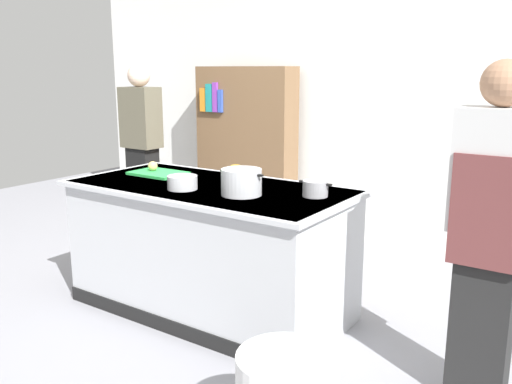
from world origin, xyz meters
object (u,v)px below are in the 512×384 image
at_px(onion, 153,166).
at_px(juice_cup, 236,172).
at_px(sauce_pan, 315,188).
at_px(person_chef, 491,229).
at_px(stock_pot, 241,182).
at_px(person_guest, 142,146).
at_px(mixing_bowl, 182,182).
at_px(bookshelf, 246,149).

relative_size(onion, juice_cup, 0.72).
bearing_deg(sauce_pan, person_chef, -10.19).
relative_size(stock_pot, juice_cup, 3.21).
height_order(sauce_pan, person_guest, person_guest).
height_order(stock_pot, mixing_bowl, stock_pot).
bearing_deg(onion, bookshelf, 101.37).
distance_m(onion, sauce_pan, 1.38).
height_order(mixing_bowl, person_guest, person_guest).
relative_size(stock_pot, sauce_pan, 1.44).
xyz_separation_m(person_chef, bookshelf, (-2.79, 1.87, -0.06)).
height_order(person_chef, bookshelf, person_chef).
bearing_deg(juice_cup, bookshelf, 123.12).
relative_size(onion, sauce_pan, 0.32).
height_order(stock_pot, sauce_pan, stock_pot).
bearing_deg(bookshelf, sauce_pan, -44.18).
bearing_deg(person_guest, person_chef, 91.60).
xyz_separation_m(sauce_pan, juice_cup, (-0.74, 0.16, 0.00)).
bearing_deg(onion, juice_cup, 15.67).
bearing_deg(person_chef, mixing_bowl, 112.02).
distance_m(stock_pot, sauce_pan, 0.46).
relative_size(stock_pot, mixing_bowl, 1.62).
xyz_separation_m(mixing_bowl, person_guest, (-1.66, 1.24, -0.03)).
distance_m(sauce_pan, person_chef, 1.09).
bearing_deg(person_chef, onion, 104.34).
bearing_deg(sauce_pan, person_guest, 159.46).
height_order(onion, person_chef, person_chef).
distance_m(mixing_bowl, person_guest, 2.08).
height_order(mixing_bowl, bookshelf, bookshelf).
xyz_separation_m(juice_cup, person_guest, (-1.75, 0.77, -0.04)).
bearing_deg(bookshelf, stock_pot, -55.21).
distance_m(person_chef, person_guest, 3.72).
bearing_deg(person_guest, mixing_bowl, 72.37).
bearing_deg(onion, mixing_bowl, -27.52).
bearing_deg(stock_pot, sauce_pan, 29.82).
height_order(onion, juice_cup, juice_cup).
bearing_deg(bookshelf, juice_cup, -56.88).
distance_m(onion, juice_cup, 0.67).
distance_m(sauce_pan, bookshelf, 2.40).
bearing_deg(mixing_bowl, bookshelf, 114.44).
xyz_separation_m(sauce_pan, person_guest, (-2.48, 0.93, -0.04)).
xyz_separation_m(mixing_bowl, bookshelf, (-0.90, 1.99, -0.09)).
bearing_deg(sauce_pan, stock_pot, -150.18).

